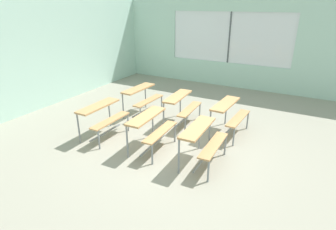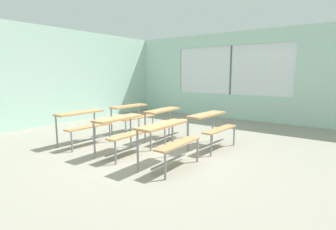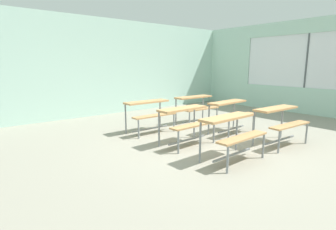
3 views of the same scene
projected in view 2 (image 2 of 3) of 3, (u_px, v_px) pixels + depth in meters
The scene contains 9 objects.
ground at pixel (149, 156), 5.21m from camera, with size 10.00×9.00×0.05m, color gray.
wall_back at pixel (32, 77), 7.63m from camera, with size 10.00×0.12×3.00m, color silver.
wall_right at pixel (248, 78), 8.86m from camera, with size 0.12×9.00×3.00m.
desk_bench_r0c0 at pixel (168, 135), 4.46m from camera, with size 1.11×0.62×0.74m.
desk_bench_r0c1 at pixel (211, 122), 5.59m from camera, with size 1.13×0.64×0.74m.
desk_bench_r1c0 at pixel (123, 127), 5.13m from camera, with size 1.12×0.63×0.74m.
desk_bench_r1c1 at pixel (166, 117), 6.27m from camera, with size 1.13×0.65×0.74m.
desk_bench_r2c0 at pixel (83, 120), 5.85m from camera, with size 1.10×0.60×0.74m.
desk_bench_r2c1 at pixel (132, 112), 7.03m from camera, with size 1.12×0.63×0.74m.
Camera 2 is at (-3.80, -3.30, 1.60)m, focal length 28.00 mm.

